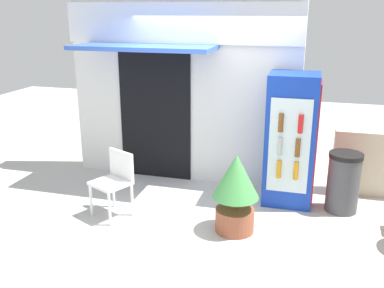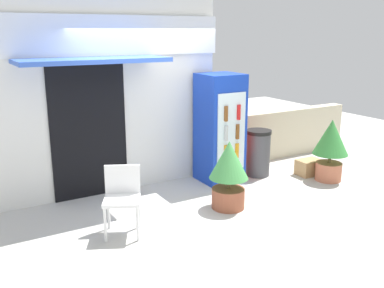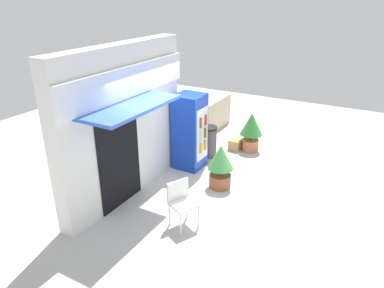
% 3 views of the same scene
% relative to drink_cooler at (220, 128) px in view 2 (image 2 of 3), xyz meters
% --- Properties ---
extents(ground, '(16.00, 16.00, 0.00)m').
position_rel_drink_cooler_xyz_m(ground, '(-1.12, -0.92, -0.90)').
color(ground, beige).
extents(storefront_building, '(3.52, 1.14, 3.08)m').
position_rel_drink_cooler_xyz_m(storefront_building, '(-1.69, 0.53, 0.68)').
color(storefront_building, silver).
rests_on(storefront_building, ground).
extents(drink_cooler, '(0.67, 0.70, 1.80)m').
position_rel_drink_cooler_xyz_m(drink_cooler, '(0.00, 0.00, 0.00)').
color(drink_cooler, '#1438B2').
rests_on(drink_cooler, ground).
extents(plastic_chair, '(0.58, 0.57, 0.85)m').
position_rel_drink_cooler_xyz_m(plastic_chair, '(-2.15, -1.03, -0.39)').
color(plastic_chair, white).
rests_on(plastic_chair, ground).
extents(potted_plant_near_shop, '(0.56, 0.56, 0.99)m').
position_rel_drink_cooler_xyz_m(potted_plant_near_shop, '(-0.56, -1.06, -0.34)').
color(potted_plant_near_shop, '#995138').
rests_on(potted_plant_near_shop, ground).
extents(potted_plant_curbside, '(0.59, 0.59, 1.05)m').
position_rel_drink_cooler_xyz_m(potted_plant_curbside, '(1.59, -0.95, -0.28)').
color(potted_plant_curbside, '#BC6B4C').
rests_on(potted_plant_curbside, ground).
extents(trash_bin, '(0.44, 0.44, 0.81)m').
position_rel_drink_cooler_xyz_m(trash_bin, '(0.72, -0.13, -0.49)').
color(trash_bin, '#47474C').
rests_on(trash_bin, ground).
extents(stone_boundary_wall, '(2.84, 0.24, 0.94)m').
position_rel_drink_cooler_xyz_m(stone_boundary_wall, '(2.01, 0.56, -0.43)').
color(stone_boundary_wall, beige).
rests_on(stone_boundary_wall, ground).
extents(cardboard_box, '(0.43, 0.31, 0.27)m').
position_rel_drink_cooler_xyz_m(cardboard_box, '(1.51, -0.57, -0.76)').
color(cardboard_box, tan).
rests_on(cardboard_box, ground).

